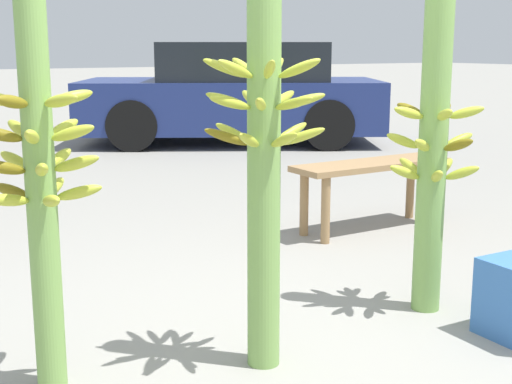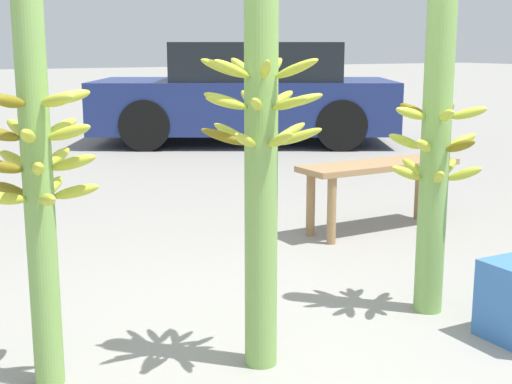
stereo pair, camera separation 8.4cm
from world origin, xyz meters
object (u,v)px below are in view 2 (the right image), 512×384
at_px(banana_stalk_center, 261,164).
at_px(banana_stalk_right, 435,149).
at_px(banana_stalk_left, 37,174).
at_px(market_bench, 379,175).
at_px(parked_car, 247,94).

bearing_deg(banana_stalk_center, banana_stalk_right, 7.63).
distance_m(banana_stalk_left, market_bench, 2.88).
relative_size(banana_stalk_right, market_bench, 1.33).
height_order(banana_stalk_left, parked_car, banana_stalk_left).
xyz_separation_m(banana_stalk_center, banana_stalk_right, (1.01, 0.14, -0.03)).
xyz_separation_m(banana_stalk_right, parked_car, (2.14, 5.98, -0.16)).
height_order(banana_stalk_left, market_bench, banana_stalk_left).
relative_size(banana_stalk_center, market_bench, 1.30).
bearing_deg(banana_stalk_left, banana_stalk_right, -3.15).
bearing_deg(banana_stalk_left, market_bench, 26.19).
relative_size(banana_stalk_left, market_bench, 1.31).
distance_m(banana_stalk_left, banana_stalk_right, 1.81).
bearing_deg(banana_stalk_right, banana_stalk_left, 176.85).
xyz_separation_m(banana_stalk_left, market_bench, (2.56, 1.26, -0.42)).
bearing_deg(market_bench, banana_stalk_right, -120.47).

